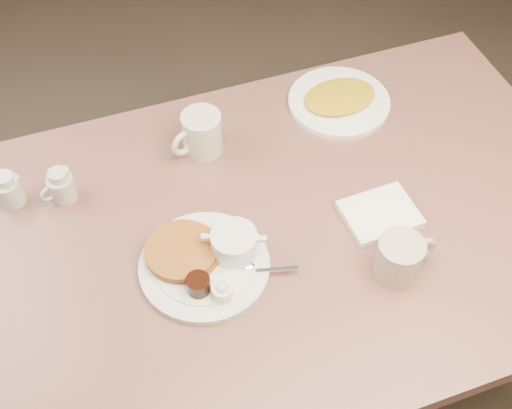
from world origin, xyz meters
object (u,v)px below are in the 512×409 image
object	(u,v)px
diner_table	(259,276)
hash_plate	(339,100)
coffee_mug_near	(401,257)
coffee_mug_far	(201,134)
creamer_left	(61,186)
creamer_right	(8,190)
main_plate	(207,258)

from	to	relation	value
diner_table	hash_plate	xyz separation A→B (m)	(0.32, 0.30, 0.18)
hash_plate	diner_table	bearing A→B (deg)	-136.40
diner_table	coffee_mug_near	world-z (taller)	coffee_mug_near
diner_table	coffee_mug_far	distance (m)	0.35
coffee_mug_far	hash_plate	bearing A→B (deg)	4.90
coffee_mug_near	creamer_left	xyz separation A→B (m)	(-0.59, 0.41, -0.01)
diner_table	hash_plate	bearing A→B (deg)	43.60
creamer_left	creamer_right	bearing A→B (deg)	165.41
creamer_left	diner_table	bearing A→B (deg)	-32.44
creamer_right	hash_plate	world-z (taller)	creamer_right
diner_table	hash_plate	size ratio (longest dim) A/B	5.70
main_plate	creamer_left	world-z (taller)	creamer_left
coffee_mug_near	creamer_right	bearing A→B (deg)	147.78
diner_table	creamer_left	world-z (taller)	creamer_left
creamer_left	creamer_right	size ratio (longest dim) A/B	0.98
creamer_right	coffee_mug_near	bearing A→B (deg)	-32.22
diner_table	creamer_left	xyz separation A→B (m)	(-0.37, 0.23, 0.21)
main_plate	hash_plate	xyz separation A→B (m)	(0.44, 0.34, -0.01)
coffee_mug_far	hash_plate	world-z (taller)	coffee_mug_far
main_plate	coffee_mug_far	size ratio (longest dim) A/B	2.48
main_plate	creamer_right	bearing A→B (deg)	139.15
diner_table	hash_plate	distance (m)	0.47
coffee_mug_near	hash_plate	world-z (taller)	coffee_mug_near
coffee_mug_far	hash_plate	size ratio (longest dim) A/B	0.53
creamer_right	hash_plate	bearing A→B (deg)	2.87
diner_table	coffee_mug_near	bearing A→B (deg)	-38.54
coffee_mug_near	hash_plate	size ratio (longest dim) A/B	0.50
coffee_mug_near	creamer_right	xyz separation A→B (m)	(-0.70, 0.44, -0.01)
hash_plate	coffee_mug_far	bearing A→B (deg)	-175.10
diner_table	coffee_mug_near	xyz separation A→B (m)	(0.23, -0.18, 0.22)
coffee_mug_near	creamer_right	world-z (taller)	coffee_mug_near
coffee_mug_far	diner_table	bearing A→B (deg)	-81.00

